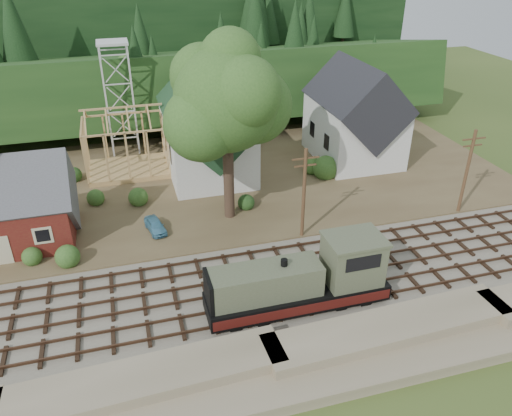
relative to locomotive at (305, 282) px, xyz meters
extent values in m
plane|color=#384C1E|center=(-4.06, 3.00, -2.14)|extent=(140.00, 140.00, 0.00)
cube|color=#7F7259|center=(-4.06, -5.50, -2.14)|extent=(64.00, 5.00, 1.60)
cube|color=#726B5B|center=(-4.06, 3.00, -2.06)|extent=(64.00, 11.00, 0.16)
cube|color=brown|center=(-4.06, 21.00, -1.99)|extent=(64.00, 26.00, 0.30)
cube|color=#1E3F19|center=(-4.06, 45.00, -2.14)|extent=(70.00, 28.96, 12.74)
cube|color=black|center=(-4.06, 61.00, -2.14)|extent=(80.00, 20.00, 12.00)
cube|color=#5A1514|center=(-20.06, 14.00, 0.06)|extent=(10.00, 7.00, 3.80)
cube|color=#4C4C51|center=(-20.06, 14.00, 1.96)|extent=(10.80, 7.41, 7.41)
cube|color=beige|center=(-20.06, 10.48, -0.64)|extent=(1.20, 0.06, 2.40)
cube|color=silver|center=(-2.06, 23.00, 1.36)|extent=(8.00, 12.00, 6.40)
cube|color=#19381F|center=(-2.06, 23.00, 4.56)|extent=(8.40, 12.96, 8.40)
cube|color=silver|center=(-2.06, 17.00, 6.56)|extent=(2.40, 2.40, 4.00)
cone|color=#19381F|center=(-2.06, 17.00, 9.86)|extent=(5.37, 5.37, 2.60)
cube|color=silver|center=(13.94, 22.00, 1.36)|extent=(8.00, 10.00, 6.40)
cube|color=black|center=(13.94, 22.00, 4.56)|extent=(8.40, 10.80, 8.40)
cube|color=tan|center=(-10.06, 25.00, -1.59)|extent=(8.00, 6.00, 0.50)
cube|color=tan|center=(-10.06, 25.00, 5.06)|extent=(8.00, 0.18, 0.18)
cube|color=silver|center=(-11.46, 29.60, 4.16)|extent=(0.18, 0.18, 12.00)
cube|color=silver|center=(-8.66, 29.60, 4.16)|extent=(0.18, 0.18, 12.00)
cube|color=silver|center=(-11.46, 32.40, 4.16)|extent=(0.18, 0.18, 12.00)
cube|color=silver|center=(-8.66, 32.40, 4.16)|extent=(0.18, 0.18, 12.00)
cube|color=silver|center=(-10.06, 31.00, 10.16)|extent=(3.20, 3.20, 0.25)
cylinder|color=#38281E|center=(-2.06, 13.00, 2.16)|extent=(0.90, 0.90, 8.00)
sphere|color=#325921|center=(-2.06, 13.00, 8.66)|extent=(8.40, 8.40, 8.40)
sphere|color=#325921|center=(0.44, 14.00, 7.66)|extent=(6.40, 6.40, 6.40)
sphere|color=#325921|center=(-4.26, 12.20, 7.16)|extent=(6.00, 6.00, 6.00)
cylinder|color=#4C331E|center=(2.94, 8.20, 1.86)|extent=(0.28, 0.28, 8.00)
cube|color=#4C331E|center=(2.94, 8.20, 5.06)|extent=(2.20, 0.12, 0.12)
cube|color=#4C331E|center=(2.94, 8.20, 4.46)|extent=(1.80, 0.12, 0.12)
cylinder|color=#4C331E|center=(17.94, 8.20, 1.86)|extent=(0.28, 0.28, 8.00)
cube|color=#4C331E|center=(17.94, 8.20, 5.06)|extent=(2.20, 0.12, 0.12)
cube|color=#4C331E|center=(17.94, 8.20, 4.46)|extent=(1.80, 0.12, 0.12)
cube|color=black|center=(-0.47, 0.00, -1.80)|extent=(12.08, 2.52, 0.35)
cube|color=black|center=(-0.47, 0.00, -1.07)|extent=(12.08, 2.92, 1.11)
cube|color=#4A4F3A|center=(-2.68, 0.00, 0.54)|extent=(7.25, 2.31, 2.11)
cube|color=#4A4F3A|center=(3.36, 0.00, 1.09)|extent=(3.62, 2.82, 3.22)
cube|color=#4A4F3A|center=(3.36, 0.00, 2.75)|extent=(3.82, 3.02, 0.20)
cube|color=black|center=(3.36, -1.43, 1.80)|extent=(2.42, 0.06, 1.01)
cube|color=#501511|center=(-0.47, -1.48, -1.07)|extent=(12.08, 0.04, 0.70)
cube|color=#501511|center=(-0.47, 1.48, -1.07)|extent=(12.08, 0.04, 0.70)
cylinder|color=black|center=(-1.47, 0.00, 1.70)|extent=(0.44, 0.44, 0.70)
imported|color=#5496B5|center=(-8.63, 12.16, -1.30)|extent=(1.88, 3.31, 1.06)
imported|color=red|center=(16.30, 18.64, -1.26)|extent=(4.27, 2.20, 1.15)
camera|label=1|loc=(-10.28, -24.49, 20.20)|focal=35.00mm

